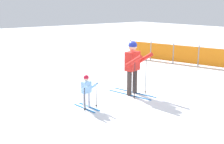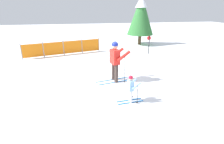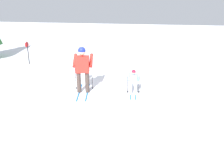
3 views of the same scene
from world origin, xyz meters
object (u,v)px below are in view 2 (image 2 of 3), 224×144
object	(u,v)px
skier_adult	(115,58)
safety_fence	(64,48)
conifer_far	(141,14)
skier_child	(131,87)
trail_marker	(149,43)

from	to	relation	value
skier_adult	safety_fence	size ratio (longest dim) A/B	0.35
conifer_far	skier_child	bearing A→B (deg)	-111.41
conifer_far	trail_marker	size ratio (longest dim) A/B	3.28
safety_fence	trail_marker	bearing A→B (deg)	-8.03
skier_child	conifer_far	world-z (taller)	conifer_far
skier_adult	conifer_far	xyz separation A→B (m)	(3.92, 7.75, 1.53)
safety_fence	conifer_far	size ratio (longest dim) A/B	1.22
skier_child	safety_fence	size ratio (longest dim) A/B	0.19
skier_adult	skier_child	world-z (taller)	skier_adult
skier_child	trail_marker	xyz separation A→B (m)	(3.27, 6.31, 0.23)
skier_child	safety_fence	world-z (taller)	safety_fence
skier_adult	safety_fence	world-z (taller)	skier_adult
conifer_far	trail_marker	bearing A→B (deg)	-98.91
skier_child	conifer_far	xyz separation A→B (m)	(3.79, 9.68, 2.03)
skier_adult	conifer_far	world-z (taller)	conifer_far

